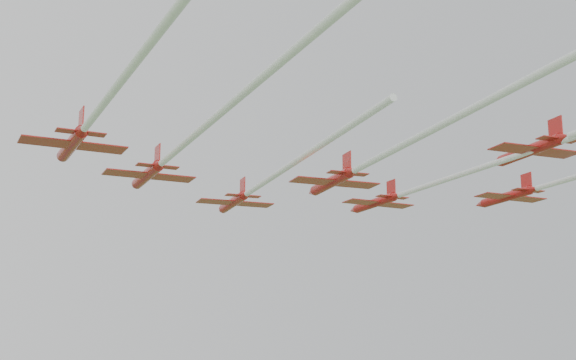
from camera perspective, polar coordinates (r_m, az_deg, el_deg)
jet_lead at (r=95.39m, az=-2.06°, el=-0.38°), size 18.22×49.84×2.96m
jet_row2_left at (r=75.16m, az=-7.08°, el=2.85°), size 18.24×62.12×2.96m
jet_row2_right at (r=87.13m, az=11.42°, el=0.13°), size 14.96×58.54×2.64m
jet_row3_left at (r=60.79m, az=-12.11°, el=6.49°), size 17.80×66.55×2.89m
jet_row3_mid at (r=71.86m, az=6.90°, el=1.82°), size 17.86×50.36×2.71m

